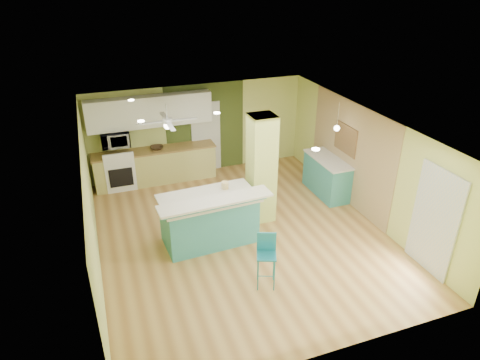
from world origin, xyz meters
name	(u,v)px	position (x,y,z in m)	size (l,w,h in m)	color
floor	(242,234)	(0.00, 0.00, -0.01)	(6.00, 7.00, 0.01)	olive
ceiling	(242,126)	(0.00, 0.00, 2.50)	(6.00, 7.00, 0.01)	white
wall_back	(198,129)	(0.00, 3.50, 1.25)	(6.00, 0.01, 2.50)	#CAD672
wall_front	(328,291)	(0.00, -3.50, 1.25)	(6.00, 0.01, 2.50)	#CAD672
wall_left	(90,208)	(-3.00, 0.00, 1.25)	(0.01, 7.00, 2.50)	#CAD672
wall_right	(365,163)	(3.00, 0.00, 1.25)	(0.01, 7.00, 2.50)	#CAD672
wood_panel	(350,153)	(2.99, 0.60, 1.25)	(0.02, 3.40, 2.50)	#9A7D58
olive_accent	(205,128)	(0.20, 3.49, 1.25)	(2.20, 0.02, 2.50)	#3F4E1F
interior_door	(206,137)	(0.20, 3.46, 1.00)	(0.82, 0.05, 2.00)	silver
french_door	(434,221)	(2.97, -2.30, 1.05)	(0.04, 1.08, 2.10)	silver
column	(261,169)	(0.65, 0.50, 1.25)	(0.55, 0.55, 2.50)	#B5C35A
kitchen_run	(156,166)	(-1.30, 3.20, 0.47)	(3.25, 0.63, 0.94)	#C5BE67
stove	(120,171)	(-2.25, 3.19, 0.46)	(0.76, 0.66, 1.08)	white
upper_cabinets	(150,111)	(-1.30, 3.32, 1.95)	(3.20, 0.34, 0.80)	white
microwave	(115,139)	(-2.25, 3.20, 1.35)	(0.70, 0.48, 0.39)	white
ceiling_fan	(167,121)	(-1.10, 2.00, 2.08)	(1.41, 1.41, 0.61)	silver
pendant_lamp	(337,128)	(2.65, 0.75, 1.88)	(0.14, 0.14, 0.69)	silver
wall_decor	(346,139)	(2.96, 0.80, 1.55)	(0.03, 0.90, 0.70)	brown
peninsula	(210,218)	(-0.72, -0.02, 0.56)	(2.31, 1.32, 1.22)	teal
bar_stool	(266,252)	(-0.14, -1.68, 0.70)	(0.45, 0.45, 1.05)	teal
side_counter	(327,176)	(2.70, 1.04, 0.49)	(0.64, 1.52, 0.98)	teal
fruit_bowl	(157,148)	(-1.23, 3.19, 0.98)	(0.35, 0.35, 0.08)	#382717
canister	(225,185)	(-0.29, 0.24, 1.14)	(0.15, 0.15, 0.15)	gold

